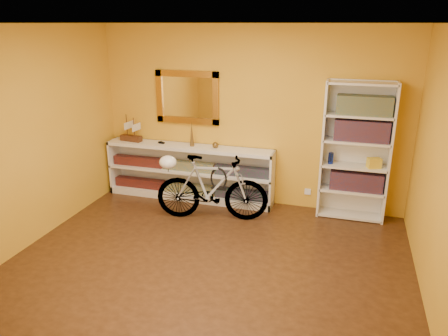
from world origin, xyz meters
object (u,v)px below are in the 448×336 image
(bookcase, at_px, (355,152))
(console_unit, at_px, (189,172))
(bicycle, at_px, (212,188))
(helmet, at_px, (168,162))

(bookcase, bearing_deg, console_unit, -179.40)
(bicycle, xyz_separation_m, helmet, (-0.59, -0.11, 0.35))
(bicycle, relative_size, helmet, 6.59)
(console_unit, relative_size, helmet, 10.92)
(bookcase, bearing_deg, bicycle, -161.15)
(bookcase, xyz_separation_m, bicycle, (-1.83, -0.63, -0.49))
(bicycle, bearing_deg, bookcase, -82.08)
(bookcase, bearing_deg, helmet, -163.02)
(helmet, bearing_deg, bookcase, 16.98)
(bookcase, relative_size, bicycle, 1.21)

